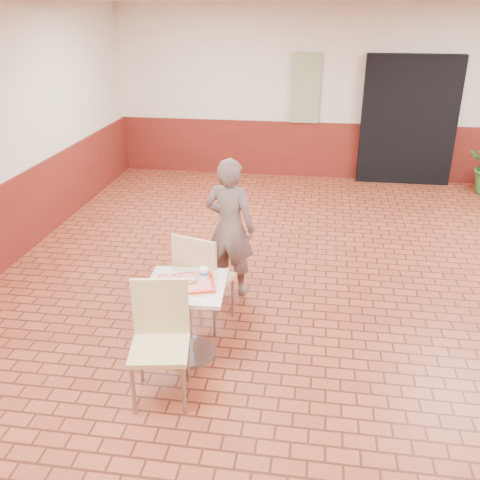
# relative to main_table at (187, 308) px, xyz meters

# --- Properties ---
(room_shell) EXTENTS (8.01, 10.01, 3.01)m
(room_shell) POSITION_rel_main_table_xyz_m (1.37, 0.76, 1.02)
(room_shell) COLOR brown
(room_shell) RESTS_ON ground
(wainscot_band) EXTENTS (8.00, 10.00, 1.00)m
(wainscot_band) POSITION_rel_main_table_xyz_m (1.37, 0.76, 0.02)
(wainscot_band) COLOR #601A12
(wainscot_band) RESTS_ON ground
(corridor_doorway) EXTENTS (1.60, 0.22, 2.20)m
(corridor_doorway) POSITION_rel_main_table_xyz_m (2.57, 5.64, 0.62)
(corridor_doorway) COLOR black
(corridor_doorway) RESTS_ON ground
(promo_poster) EXTENTS (0.50, 0.03, 1.20)m
(promo_poster) POSITION_rel_main_table_xyz_m (0.77, 5.70, 1.12)
(promo_poster) COLOR gray
(promo_poster) RESTS_ON wainscot_band
(main_table) EXTENTS (0.68, 0.68, 0.72)m
(main_table) POSITION_rel_main_table_xyz_m (0.00, 0.00, 0.00)
(main_table) COLOR beige
(main_table) RESTS_ON ground
(chair_main_front) EXTENTS (0.52, 0.52, 0.98)m
(chair_main_front) POSITION_rel_main_table_xyz_m (-0.09, -0.53, 0.06)
(chair_main_front) COLOR #CDBA7B
(chair_main_front) RESTS_ON ground
(chair_main_back) EXTENTS (0.57, 0.57, 1.00)m
(chair_main_back) POSITION_rel_main_table_xyz_m (0.03, 0.49, 0.07)
(chair_main_back) COLOR tan
(chair_main_back) RESTS_ON ground
(customer) EXTENTS (0.63, 0.49, 1.53)m
(customer) POSITION_rel_main_table_xyz_m (0.18, 1.23, 0.28)
(customer) COLOR brown
(customer) RESTS_ON ground
(serving_tray) EXTENTS (0.48, 0.37, 0.03)m
(serving_tray) POSITION_rel_main_table_xyz_m (-0.00, 0.00, 0.25)
(serving_tray) COLOR red
(serving_tray) RESTS_ON main_table
(ring_donut) EXTENTS (0.13, 0.13, 0.03)m
(ring_donut) POSITION_rel_main_table_xyz_m (-0.11, 0.06, 0.28)
(ring_donut) COLOR #D18B4C
(ring_donut) RESTS_ON serving_tray
(long_john_donut) EXTENTS (0.14, 0.10, 0.04)m
(long_john_donut) POSITION_rel_main_table_xyz_m (0.04, -0.02, 0.28)
(long_john_donut) COLOR gold
(long_john_donut) RESTS_ON serving_tray
(paper_cup) EXTENTS (0.08, 0.08, 0.10)m
(paper_cup) POSITION_rel_main_table_xyz_m (0.14, 0.08, 0.31)
(paper_cup) COLOR white
(paper_cup) RESTS_ON serving_tray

